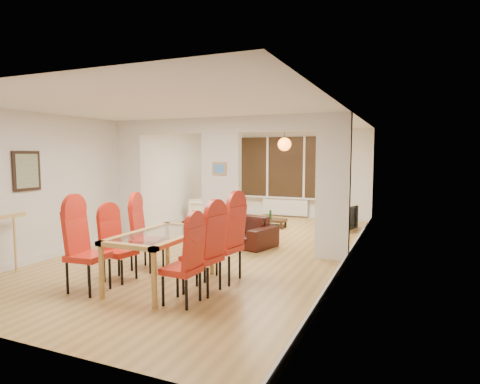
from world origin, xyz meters
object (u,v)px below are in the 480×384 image
Objects in this scene: person at (218,188)px; dining_chair_la at (88,250)px; coffee_table at (268,223)px; dining_table at (162,259)px; dining_chair_rb at (202,252)px; bowl at (266,218)px; dining_chair_lb at (120,247)px; dining_chair_ra at (181,263)px; dining_chair_rc at (223,242)px; bottle at (270,215)px; armchair at (201,211)px; television at (345,218)px; sofa at (229,229)px; dining_chair_lc at (147,236)px.

dining_chair_la is at bearing -3.42° from person.
dining_chair_la is 5.69m from coffee_table.
dining_table is 0.85× the size of person.
dining_chair_rb is 5.02m from bowl.
dining_chair_lb is 0.91× the size of dining_chair_rb.
dining_chair_rb is (1.44, 0.58, -0.02)m from dining_chair_la.
dining_chair_lb is 0.98× the size of dining_chair_ra.
dining_chair_lb is at bearing -167.09° from dining_chair_rb.
dining_chair_rb is 0.95× the size of dining_chair_rc.
person reaches higher than dining_chair_ra.
coffee_table is 0.26m from bottle.
armchair is 0.80m from person.
dining_chair_ra reaches higher than bottle.
dining_chair_ra is 1.04× the size of television.
dining_chair_la is 1.12× the size of dining_chair_ra.
person is at bearing 106.02° from armchair.
sofa is (-0.95, 2.95, -0.26)m from dining_chair_rb.
dining_chair_lc is 0.57× the size of person.
person is (-0.96, 5.27, 0.45)m from dining_chair_lb.
coffee_table is at bearing 73.98° from bowl.
dining_chair_lc reaches higher than coffee_table.
bowl is at bearing -106.02° from coffee_table.
dining_chair_la is 1.41m from dining_chair_ra.
person reaches higher than bottle.
armchair is at bearing 112.51° from dining_table.
dining_chair_lb is at bearing -81.68° from sofa.
coffee_table is (0.64, 5.64, -0.48)m from dining_chair_la.
dining_table is 1.46× the size of dining_chair_rb.
dining_table is 2.94m from sofa.
dining_chair_lc is 4.49m from armchair.
sofa reaches higher than bowl.
bottle is at bearing 18.54° from bowl.
armchair is at bearing -57.51° from person.
dining_chair_la reaches higher than dining_chair_ra.
dining_chair_rc is at bearing 97.47° from dining_chair_rb.
dining_chair_ra reaches higher than bowl.
television is 1.87m from bottle.
bottle is (0.63, 4.37, -0.21)m from dining_chair_lc.
television is 1.99m from bowl.
coffee_table is at bearing 66.19° from armchair.
dining_chair_lc reaches higher than television.
dining_chair_lc is (-0.67, 0.58, 0.17)m from dining_table.
television is (1.77, 5.39, -0.09)m from dining_table.
sofa is at bearing 95.59° from dining_table.
armchair is 0.78× the size of coffee_table.
dining_chair_rc is at bearing 36.80° from dining_table.
bottle is at bearing 109.18° from dining_chair_rc.
sofa is 2.04m from bottle.
dining_chair_la is at bearing -107.83° from dining_chair_lc.
dining_chair_lb reaches higher than armchair.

